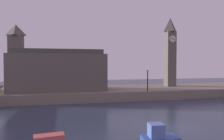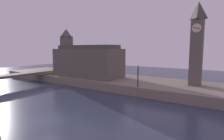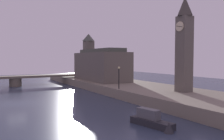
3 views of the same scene
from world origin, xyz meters
The scene contains 5 objects.
ground_plane centered at (0.00, 0.00, 0.00)m, with size 120.00×120.00×0.00m, color #2D384C.
far_embankment centered at (0.00, 20.00, 0.75)m, with size 70.00×12.00×1.50m, color slate.
clock_tower centered at (10.86, 21.04, 8.48)m, with size 2.00×2.05×13.50m.
parliament_hall centered at (-11.02, 18.66, 4.90)m, with size 15.34×6.59×10.66m.
streetlamp centered at (3.53, 14.61, 3.72)m, with size 0.36×0.36×3.52m.
Camera 2 is at (16.00, -11.40, 7.58)m, focal length 29.16 mm.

